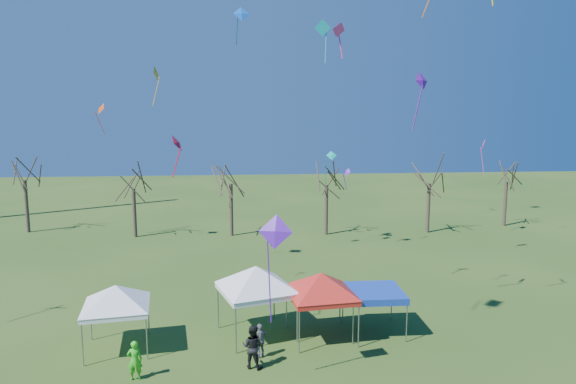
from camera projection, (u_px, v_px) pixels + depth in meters
name	position (u px, v px, depth m)	size (l,w,h in m)	color
ground	(278.00, 369.00, 21.67)	(140.00, 140.00, 0.00)	#294B18
tree_0	(23.00, 161.00, 45.77)	(3.83, 3.83, 8.44)	#3D2D21
tree_1	(133.00, 171.00, 44.09)	(3.42, 3.42, 7.54)	#3D2D21
tree_2	(231.00, 165.00, 44.50)	(3.71, 3.71, 8.18)	#3D2D21
tree_3	(327.00, 167.00, 44.96)	(3.59, 3.59, 7.91)	#3D2D21
tree_4	(430.00, 166.00, 45.77)	(3.58, 3.58, 7.89)	#3D2D21
tree_5	(507.00, 167.00, 48.60)	(3.39, 3.39, 7.46)	#3D2D21
tent_white_west	(116.00, 290.00, 23.09)	(3.97, 3.97, 3.54)	gray
tent_white_mid	(256.00, 271.00, 24.56)	(4.35, 4.35, 4.02)	gray
tent_red	(321.00, 277.00, 24.32)	(4.22, 4.22, 3.74)	gray
tent_blue	(374.00, 293.00, 25.13)	(2.78, 2.78, 2.16)	gray
person_grey	(260.00, 341.00, 22.64)	(0.91, 0.38, 1.56)	slate
person_green	(135.00, 360.00, 20.74)	(0.60, 0.40, 1.65)	green
person_dark	(252.00, 347.00, 21.69)	(0.92, 0.71, 1.88)	black
kite_1	(177.00, 144.00, 22.20)	(0.64, 0.90, 1.86)	red
kite_2	(157.00, 74.00, 38.06)	(0.64, 1.22, 2.98)	yellow
kite_22	(331.00, 157.00, 39.91)	(0.86, 0.89, 2.81)	#0CB9A6
kite_5	(275.00, 233.00, 19.23)	(1.43, 0.92, 4.35)	#4F17A6
kite_13	(101.00, 109.00, 39.73)	(1.02, 1.08, 2.44)	#E1450B
kite_17	(422.00, 82.00, 25.58)	(1.02, 0.85, 2.95)	purple
kite_19	(347.00, 173.00, 41.86)	(0.73, 0.77, 1.82)	#691BBF
kite_11	(241.00, 14.00, 35.20)	(1.27, 0.82, 2.59)	blue
kite_12	(483.00, 145.00, 43.65)	(0.79, 1.09, 3.29)	#DD3195
kite_18	(323.00, 29.00, 26.38)	(0.89, 0.48, 2.23)	#0B9AAA
kite_25	(339.00, 31.00, 20.35)	(0.73, 0.63, 1.41)	#E0319D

